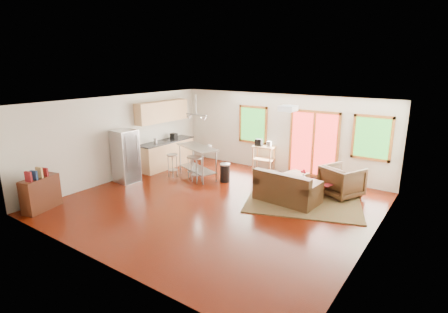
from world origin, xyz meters
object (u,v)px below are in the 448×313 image
Objects in this scene: rug at (303,201)px; coffee_table at (310,183)px; loveseat at (287,190)px; armchair at (342,180)px; ottoman at (296,179)px; refrigerator at (126,156)px; kitchen_cart at (263,150)px; island at (197,156)px.

coffee_table is (-0.07, 0.61, 0.32)m from rug.
coffee_table is at bearing 75.42° from loveseat.
ottoman is (-1.38, 0.12, -0.28)m from armchair.
loveseat is 1.41m from ottoman.
ottoman is 0.36× the size of refrigerator.
ottoman is 1.78m from kitchen_cart.
kitchen_cart is (2.91, 3.37, -0.06)m from refrigerator.
island is at bearing 178.81° from loveseat.
loveseat is at bearing 18.33° from refrigerator.
ottoman is (-0.33, 1.36, -0.14)m from loveseat.
island reaches higher than armchair.
ottoman is (-0.63, 0.49, -0.14)m from coffee_table.
coffee_table is 0.91× the size of kitchen_cart.
island reaches higher than coffee_table.
rug is at bearing 20.08° from refrigerator.
armchair is at bearing 26.78° from refrigerator.
refrigerator reaches higher than coffee_table.
rug is 3.05× the size of armchair.
coffee_table is at bearing -37.94° from ottoman.
loveseat is 1.68× the size of coffee_table.
loveseat is 1.75× the size of armchair.
loveseat is 4.96m from refrigerator.
loveseat is 0.92m from coffee_table.
coffee_table is at bearing 26.35° from refrigerator.
ottoman is at bearing 142.06° from coffee_table.
island is (-2.92, -1.06, 0.50)m from ottoman.
armchair is 0.56× the size of island.
rug is at bearing -57.45° from ottoman.
coffee_table reaches higher than rug.
loveseat is 2.83m from kitchen_cart.
kitchen_cart is at bearing 150.55° from coffee_table.
refrigerator is at bearing -157.04° from coffee_table.
coffee_table is at bearing 96.70° from rug.
refrigerator is at bearing -130.85° from kitchen_cart.
armchair is 0.87× the size of kitchen_cart.
rug is at bearing -39.29° from kitchen_cart.
refrigerator is (-5.14, -1.54, 0.79)m from rug.
island is at bearing -127.81° from kitchen_cart.
refrigerator reaches higher than kitchen_cart.
ottoman reaches higher than rug.
kitchen_cart is (-2.23, 1.82, 0.73)m from rug.
loveseat reaches higher than rug.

